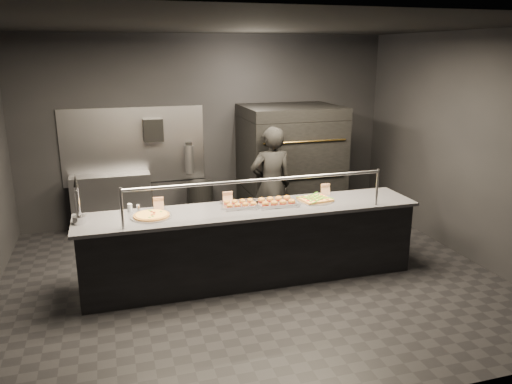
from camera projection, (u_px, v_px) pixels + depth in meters
room at (248, 160)px, 5.85m from camera, size 6.04×6.00×3.00m
service_counter at (252, 244)px, 6.09m from camera, size 4.10×0.78×1.37m
pizza_oven at (290, 165)px, 8.03m from camera, size 1.50×1.23×1.91m
prep_shelf at (112, 203)px, 7.79m from camera, size 1.20×0.35×0.90m
towel_dispenser at (153, 130)px, 7.75m from camera, size 0.30×0.20×0.35m
fire_extinguisher at (189, 159)px, 8.04m from camera, size 0.14×0.14×0.51m
beer_tap at (78, 209)px, 5.40m from camera, size 0.14×0.21×0.56m
round_pizza at (152, 216)px, 5.65m from camera, size 0.47×0.47×0.03m
slider_tray_a at (240, 204)px, 6.04m from camera, size 0.50×0.43×0.07m
slider_tray_b at (276, 202)px, 6.11m from camera, size 0.55×0.45×0.08m
square_pizza at (315, 199)px, 6.26m from camera, size 0.46×0.46×0.05m
condiment_jar at (132, 208)px, 5.83m from camera, size 0.15×0.06×0.10m
tent_cards at (240, 196)px, 6.18m from camera, size 2.27×0.04×0.15m
trash_bin at (201, 203)px, 8.10m from camera, size 0.42×0.42×0.70m
worker at (271, 186)px, 7.21m from camera, size 0.64×0.43×1.72m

